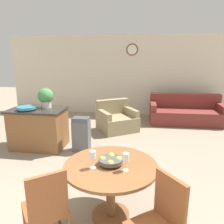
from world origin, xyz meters
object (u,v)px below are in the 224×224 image
Objects in this scene: dining_chair_near_left at (46,207)px; dining_chair_near_right at (160,220)px; dining_table at (111,177)px; fruit_bowl at (111,160)px; couch at (186,114)px; kitchen_island at (39,128)px; trash_bin at (81,134)px; wine_glass_left at (93,155)px; armchair at (117,120)px; wine_glass_right at (126,158)px; potted_plant at (46,97)px; teal_bowl at (26,108)px.

dining_chair_near_left is 1.13m from dining_chair_near_right.
fruit_bowl is at bearing 43.27° from dining_table.
kitchen_island is at bearing -147.27° from couch.
wine_glass_left is at bearing -69.88° from trash_bin.
trash_bin is 0.58× the size of armchair.
kitchen_island is (-1.34, 2.52, -0.05)m from dining_chair_near_left.
dining_chair_near_left is at bearing -81.81° from trash_bin.
dining_chair_near_left reaches higher than dining_table.
armchair is at bearing 98.95° from wine_glass_right.
kitchen_island is 0.70m from potted_plant.
dining_table is at bearing -41.04° from teal_bowl.
trash_bin is at bearing -12.21° from potted_plant.
wine_glass_left is at bearing 179.70° from wine_glass_right.
fruit_bowl is 0.24m from wine_glass_right.
couch reaches higher than dining_table.
teal_bowl is 0.46m from potted_plant.
dining_table is 2.75m from kitchen_island.
fruit_bowl is at bearing -64.03° from trash_bin.
wine_glass_left is 2.72m from potted_plant.
potted_plant is (0.15, 0.13, 0.67)m from kitchen_island.
dining_chair_near_left is 2.36× the size of teal_bowl.
teal_bowl reaches higher than dining_table.
dining_chair_near_left is at bearing -130.91° from wine_glass_left.
wine_glass_left reaches higher than dining_chair_near_right.
teal_bowl is (-2.08, 1.81, 0.37)m from dining_table.
fruit_bowl is (-0.55, 0.58, 0.28)m from dining_chair_near_right.
kitchen_island is at bearing 177.07° from trash_bin.
couch is 2.22m from armchair.
wine_glass_right is 2.37m from trash_bin.
dining_chair_near_right is 3.17× the size of fruit_bowl.
teal_bowl reaches higher than dining_chair_near_left.
wine_glass_left is at bearing -150.35° from fruit_bowl.
potted_plant reaches higher than dining_table.
dining_chair_near_right is (0.55, -0.58, -0.06)m from dining_table.
dining_chair_near_right is 3.58m from teal_bowl.
potted_plant reaches higher than wine_glass_right.
couch reaches higher than trash_bin.
armchair is (-0.36, 3.40, -0.50)m from fruit_bowl.
trash_bin is (-1.12, 2.03, -0.51)m from wine_glass_right.
teal_bowl is 0.90× the size of potted_plant.
dining_chair_near_right is at bearing -46.20° from fruit_bowl.
kitchen_island is at bearing -170.38° from armchair.
fruit_bowl is 2.76m from potted_plant.
wine_glass_right is at bearing -40.25° from teal_bowl.
trash_bin is at bearing 118.99° from wine_glass_right.
couch is (1.83, 4.46, -0.59)m from wine_glass_left.
potted_plant reaches higher than dining_chair_near_right.
dining_chair_near_right is 0.78× the size of kitchen_island.
teal_bowl reaches higher than kitchen_island.
potted_plant is (-1.19, 2.65, 0.62)m from dining_chair_near_left.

